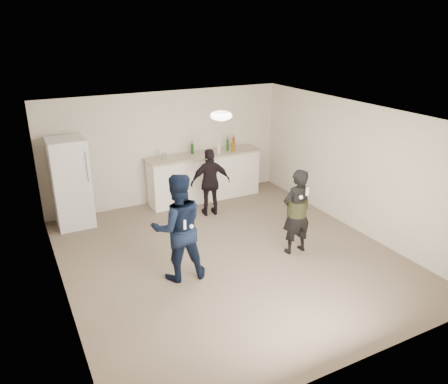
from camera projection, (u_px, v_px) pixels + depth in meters
name	position (u px, v px, depth m)	size (l,w,h in m)	color
floor	(229.00, 256.00, 7.74)	(6.00, 6.00, 0.00)	#6B5B4C
ceiling	(230.00, 116.00, 6.83)	(6.00, 6.00, 0.00)	silver
wall_back	(167.00, 148.00, 9.77)	(6.00, 6.00, 0.00)	beige
wall_front	(357.00, 277.00, 4.80)	(6.00, 6.00, 0.00)	beige
wall_left	(56.00, 222.00, 6.11)	(6.00, 6.00, 0.00)	beige
wall_right	(355.00, 167.00, 8.46)	(6.00, 6.00, 0.00)	beige
counter	(205.00, 177.00, 10.08)	(2.60, 0.56, 1.05)	white
counter_top	(204.00, 155.00, 9.89)	(2.68, 0.64, 0.04)	#BDB492
fridge	(71.00, 183.00, 8.63)	(0.70, 0.70, 1.80)	white
fridge_handle	(87.00, 167.00, 8.30)	(0.02, 0.02, 0.60)	silver
ceiling_dome	(221.00, 116.00, 7.10)	(0.36, 0.36, 0.16)	white
shaker	(164.00, 157.00, 9.38)	(0.08, 0.08, 0.17)	#AFAFB4
man	(178.00, 227.00, 6.80)	(0.86, 0.67, 1.76)	#102143
woman	(297.00, 212.00, 7.62)	(0.57, 0.37, 1.56)	black
camo_shorts	(297.00, 208.00, 7.59)	(0.34, 0.34, 0.28)	#32391A
spectator	(210.00, 182.00, 9.17)	(0.85, 0.35, 1.45)	black
remote_man	(185.00, 225.00, 6.51)	(0.04, 0.04, 0.15)	white
nunchuk_man	(191.00, 226.00, 6.61)	(0.07, 0.07, 0.07)	white
remote_woman	(307.00, 191.00, 7.24)	(0.04, 0.04, 0.15)	silver
nunchuk_woman	(301.00, 197.00, 7.26)	(0.07, 0.07, 0.07)	white
bottle_cluster	(222.00, 147.00, 10.03)	(1.10, 0.34, 0.27)	brown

